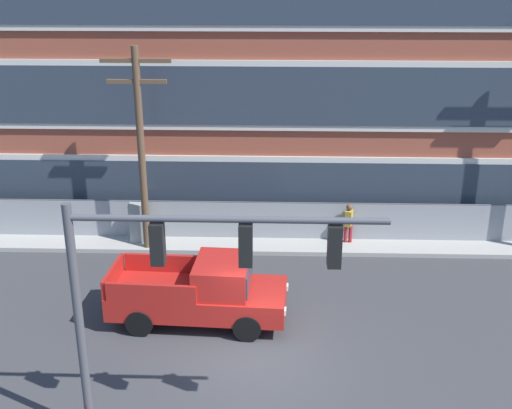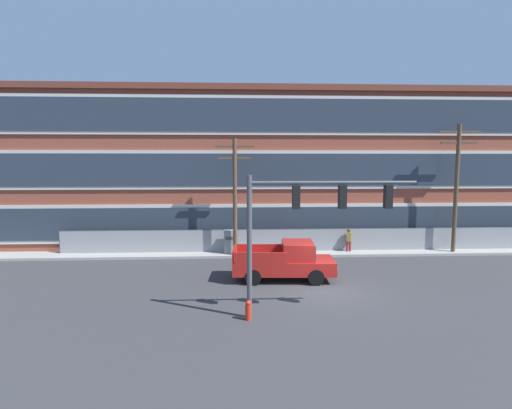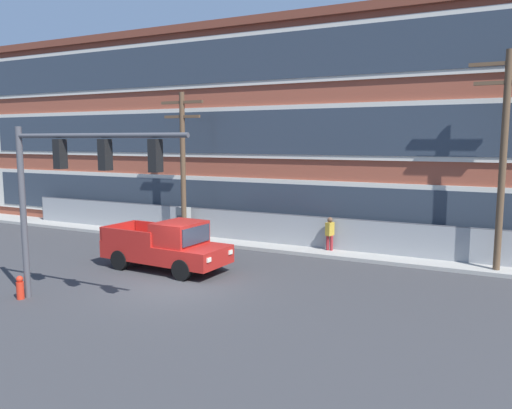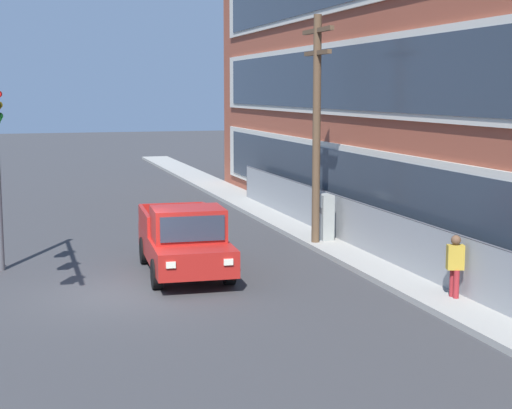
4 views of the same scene
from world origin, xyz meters
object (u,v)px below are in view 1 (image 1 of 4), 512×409
Objects in this scene: pickup_truck_red at (202,292)px; utility_pole_near_corner at (141,142)px; traffic_signal_mast at (178,271)px; pedestrian_near_cabinet at (349,222)px; electrical_cabinet at (139,225)px.

pickup_truck_red is 6.47m from utility_pole_near_corner.
pickup_truck_red is at bearing 91.69° from traffic_signal_mast.
utility_pole_near_corner is at bearing -174.89° from pedestrian_near_cabinet.
utility_pole_near_corner is (-2.63, 4.94, 3.25)m from pickup_truck_red.
pedestrian_near_cabinet is (7.91, 0.18, 0.13)m from electrical_cabinet.
traffic_signal_mast is 1.23× the size of pickup_truck_red.
pickup_truck_red is 3.18× the size of electrical_cabinet.
electrical_cabinet is at bearing 106.91° from traffic_signal_mast.
traffic_signal_mast reaches higher than pickup_truck_red.
pickup_truck_red is at bearing -61.92° from utility_pole_near_corner.
pickup_truck_red reaches higher than electrical_cabinet.
traffic_signal_mast is 12.01m from pedestrian_near_cabinet.
pickup_truck_red is 0.71× the size of utility_pole_near_corner.
electrical_cabinet is (-3.01, 5.43, -0.10)m from pickup_truck_red.
utility_pole_near_corner reaches higher than traffic_signal_mast.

